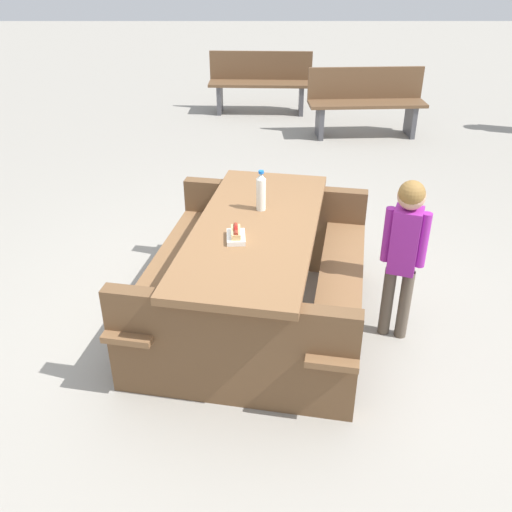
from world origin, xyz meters
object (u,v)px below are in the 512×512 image
Objects in this scene: child_in_coat at (405,241)px; park_bench_near at (366,101)px; hotdog_tray at (236,235)px; park_bench_mid at (261,81)px; picnic_table at (256,267)px; soda_bottle at (261,192)px.

park_bench_near is at bearing 173.22° from child_in_coat.
park_bench_mid reaches higher than hotdog_tray.
park_bench_near reaches higher than hotdog_tray.
park_bench_near and park_bench_mid have the same top height.
child_in_coat is (0.14, 0.92, 0.27)m from picnic_table.
hotdog_tray is at bearing -19.59° from park_bench_near.
child_in_coat is at bearing -6.78° from park_bench_near.
picnic_table is at bearing -98.77° from child_in_coat.
child_in_coat is at bearing 81.23° from picnic_table.
soda_bottle is 0.46m from hotdog_tray.
soda_bottle is 5.05m from park_bench_mid.
hotdog_tray is at bearing -32.19° from picnic_table.
park_bench_near is at bearing 160.47° from soda_bottle.
child_in_coat reaches higher than hotdog_tray.
park_bench_near is at bearing 161.04° from picnic_table.
picnic_table is 0.40m from hotdog_tray.
child_in_coat reaches higher than park_bench_mid.
park_bench_mid is (-5.46, 0.19, -0.33)m from hotdog_tray.
park_bench_mid is at bearing -128.96° from park_bench_near.
park_bench_mid is at bearing 177.98° from hotdog_tray.
hotdog_tray is 4.64m from park_bench_near.
picnic_table is at bearing -18.96° from park_bench_near.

